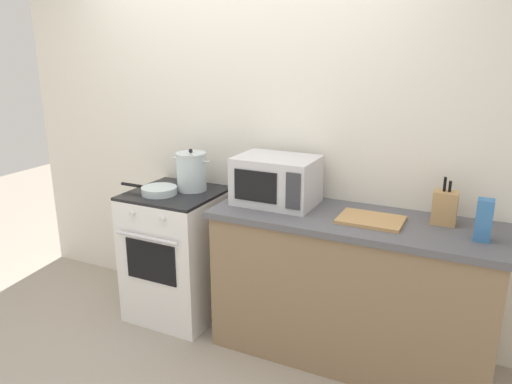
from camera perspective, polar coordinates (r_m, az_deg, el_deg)
ground_plane at (r=3.18m, az=-9.75°, el=-19.79°), size 10.00×10.00×0.00m
back_wall at (r=3.33m, az=3.25°, el=5.72°), size 4.40×0.10×2.50m
lower_cabinet_right at (r=3.10m, az=10.88°, el=-11.36°), size 1.64×0.56×0.88m
countertop_right at (r=2.91m, az=11.37°, el=-3.34°), size 1.70×0.60×0.04m
stove at (r=3.56m, az=-9.12°, el=-7.09°), size 0.60×0.64×0.92m
stock_pot at (r=3.39m, az=-7.54°, el=2.40°), size 0.29×0.21×0.29m
frying_pan at (r=3.36m, az=-11.32°, el=0.19°), size 0.44×0.24×0.05m
microwave at (r=3.08m, az=2.40°, el=1.38°), size 0.50×0.37×0.30m
cutting_board at (r=2.86m, az=13.24°, el=-3.18°), size 0.36×0.26×0.02m
knife_block at (r=2.92m, az=21.16°, el=-1.70°), size 0.13×0.10×0.27m
pasta_box at (r=2.75m, az=25.04°, el=-2.99°), size 0.08×0.08×0.22m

